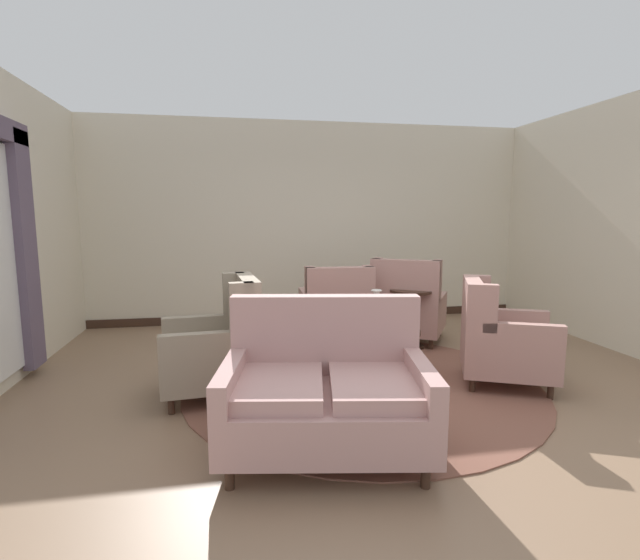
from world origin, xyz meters
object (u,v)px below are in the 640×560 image
Objects in this scene: armchair_near_sideboard at (219,346)px; porcelain_vase at (376,313)px; coffee_table at (376,338)px; settee at (326,393)px; armchair_foreground_right at (500,340)px; armchair_near_window at (408,308)px; armchair_beside_settee at (335,313)px; side_table at (411,313)px.

porcelain_vase is at bearing 91.93° from armchair_near_sideboard.
settee is at bearing -119.57° from coffee_table.
settee is 1.44× the size of armchair_foreground_right.
armchair_foreground_right is (1.86, 0.96, 0.02)m from settee.
porcelain_vase is 1.18m from armchair_foreground_right.
porcelain_vase is 0.33× the size of armchair_near_window.
armchair_near_window is 1.15× the size of armchair_beside_settee.
armchair_near_sideboard reaches higher than settee.
armchair_near_sideboard is (-0.74, 1.16, 0.03)m from settee.
side_table is at bearing 107.81° from armchair_near_window.
porcelain_vase is at bearing 70.18° from settee.
armchair_beside_settee is (-0.17, 1.10, -0.22)m from porcelain_vase.
side_table is at bearing 66.38° from settee.
armchair_near_window is 1.63× the size of side_table.
armchair_foreground_right is 1.02× the size of armchair_beside_settee.
armchair_near_window is at bearing 56.16° from porcelain_vase.
settee is 1.28× the size of armchair_near_window.
armchair_beside_settee reaches higher than porcelain_vase.
armchair_beside_settee is 1.41× the size of side_table.
porcelain_vase is 0.37× the size of armchair_near_sideboard.
side_table is (0.72, 0.91, 0.03)m from coffee_table.
armchair_near_window is (0.79, 1.18, 0.04)m from coffee_table.
armchair_near_window is at bearing 56.19° from coffee_table.
armchair_near_sideboard is at bearing 109.72° from armchair_foreground_right.
settee is at bearing 90.56° from armchair_near_window.
coffee_table is 1.55m from settee.
armchair_beside_settee is at bearing 85.96° from settee.
armchair_foreground_right is at bearing 133.20° from armchair_near_window.
settee is 1.37m from armchair_near_sideboard.
porcelain_vase is at bearing 100.16° from armchair_beside_settee.
porcelain_vase is 0.38× the size of armchair_foreground_right.
side_table is at bearing 51.56° from coffee_table.
armchair_near_window is 0.28m from side_table.
settee is 2.70m from side_table.
armchair_beside_settee is (0.60, 2.46, 0.01)m from settee.
coffee_table is 1.17m from armchair_foreground_right.
coffee_table is at bearing -118.57° from porcelain_vase.
armchair_near_window is at bearing 115.41° from armchair_near_sideboard.
porcelain_vase reaches higher than coffee_table.
settee is at bearing -123.37° from side_table.
armchair_foreground_right is 1.60m from armchair_near_window.
porcelain_vase is at bearing 94.24° from armchair_foreground_right.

